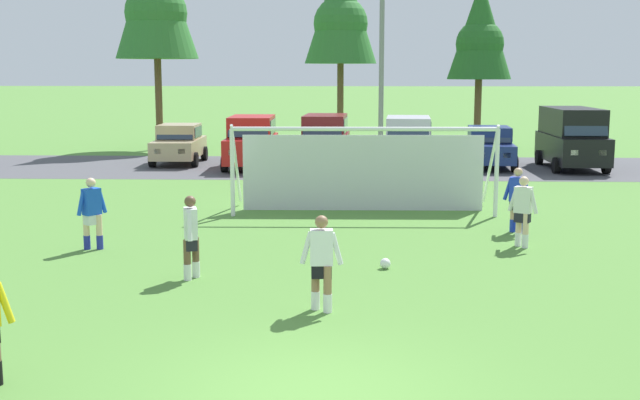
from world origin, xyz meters
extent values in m
plane|color=#518438|center=(0.00, 15.00, 0.00)|extent=(400.00, 400.00, 0.00)
cube|color=#4C4C51|center=(0.00, 24.14, 0.00)|extent=(52.00, 8.40, 0.01)
sphere|color=white|center=(1.16, 6.50, 0.11)|extent=(0.22, 0.22, 0.22)
sphere|color=black|center=(1.16, 6.50, 0.12)|extent=(0.08, 0.08, 0.08)
sphere|color=red|center=(1.23, 6.50, 0.11)|extent=(0.07, 0.07, 0.07)
cylinder|color=white|center=(4.47, 12.59, 1.22)|extent=(0.12, 0.12, 2.44)
cylinder|color=white|center=(-2.85, 12.43, 1.22)|extent=(0.12, 0.12, 2.44)
cylinder|color=white|center=(0.81, 12.51, 2.44)|extent=(7.32, 0.28, 0.12)
cylinder|color=white|center=(4.45, 13.49, 1.34)|extent=(0.13, 1.95, 2.46)
cylinder|color=white|center=(-2.87, 13.33, 1.34)|extent=(0.13, 1.95, 2.46)
cube|color=silver|center=(0.79, 13.51, 1.10)|extent=(6.95, 0.19, 2.20)
cylinder|color=yellow|center=(-3.96, 0.18, 1.08)|extent=(0.24, 0.19, 0.55)
cylinder|color=beige|center=(-5.26, 8.08, 0.40)|extent=(0.14, 0.14, 0.80)
cylinder|color=beige|center=(-5.54, 8.05, 0.40)|extent=(0.14, 0.14, 0.80)
cylinder|color=#232D99|center=(-5.26, 8.08, 0.16)|extent=(0.15, 0.15, 0.32)
cylinder|color=#232D99|center=(-5.54, 8.05, 0.16)|extent=(0.15, 0.15, 0.32)
cube|color=silver|center=(-5.40, 8.07, 0.72)|extent=(0.38, 0.40, 0.28)
cube|color=blue|center=(-5.40, 8.07, 1.10)|extent=(0.42, 0.45, 0.60)
sphere|color=beige|center=(-5.40, 8.07, 1.53)|extent=(0.22, 0.22, 0.22)
cylinder|color=blue|center=(-5.21, 8.24, 1.08)|extent=(0.21, 0.24, 0.55)
cylinder|color=blue|center=(-5.59, 7.89, 1.08)|extent=(0.21, 0.24, 0.55)
cylinder|color=beige|center=(4.45, 8.60, 0.40)|extent=(0.14, 0.14, 0.80)
cylinder|color=beige|center=(4.33, 8.80, 0.40)|extent=(0.14, 0.14, 0.80)
cylinder|color=white|center=(4.45, 8.60, 0.16)|extent=(0.15, 0.15, 0.32)
cylinder|color=white|center=(4.33, 8.80, 0.16)|extent=(0.15, 0.15, 0.32)
cube|color=black|center=(4.39, 8.70, 0.72)|extent=(0.40, 0.36, 0.28)
cube|color=silver|center=(4.39, 8.70, 1.10)|extent=(0.45, 0.39, 0.60)
sphere|color=beige|center=(4.39, 8.70, 1.53)|extent=(0.22, 0.22, 0.22)
cylinder|color=silver|center=(4.59, 8.55, 1.08)|extent=(0.24, 0.19, 0.55)
cylinder|color=silver|center=(4.19, 8.86, 1.08)|extent=(0.24, 0.19, 0.55)
cylinder|color=tan|center=(4.67, 10.27, 0.40)|extent=(0.14, 0.14, 0.80)
cylinder|color=tan|center=(4.53, 10.46, 0.40)|extent=(0.14, 0.14, 0.80)
cylinder|color=#1E38B7|center=(4.67, 10.27, 0.16)|extent=(0.15, 0.15, 0.32)
cylinder|color=#1E38B7|center=(4.53, 10.46, 0.16)|extent=(0.15, 0.15, 0.32)
cube|color=black|center=(4.60, 10.37, 0.72)|extent=(0.40, 0.33, 0.28)
cube|color=#1E38B7|center=(4.60, 10.37, 1.10)|extent=(0.44, 0.36, 0.60)
sphere|color=tan|center=(4.60, 10.37, 1.53)|extent=(0.22, 0.22, 0.22)
cylinder|color=#1E38B7|center=(4.82, 10.24, 1.08)|extent=(0.25, 0.17, 0.55)
cylinder|color=#1E38B7|center=(4.38, 10.50, 1.08)|extent=(0.25, 0.17, 0.55)
cylinder|color=brown|center=(-2.58, 5.67, 0.40)|extent=(0.14, 0.14, 0.80)
cylinder|color=brown|center=(-2.70, 5.43, 0.40)|extent=(0.14, 0.14, 0.80)
cylinder|color=white|center=(-2.58, 5.67, 0.16)|extent=(0.15, 0.15, 0.32)
cylinder|color=white|center=(-2.70, 5.43, 0.16)|extent=(0.15, 0.15, 0.32)
cube|color=black|center=(-2.64, 5.55, 0.72)|extent=(0.30, 0.39, 0.28)
cube|color=white|center=(-2.64, 5.55, 1.10)|extent=(0.33, 0.43, 0.60)
sphere|color=brown|center=(-2.64, 5.55, 1.53)|extent=(0.22, 0.22, 0.22)
cylinder|color=white|center=(-2.67, 5.80, 1.08)|extent=(0.15, 0.25, 0.55)
cylinder|color=white|center=(-2.61, 5.30, 1.08)|extent=(0.15, 0.25, 0.55)
cylinder|color=#936B4C|center=(-0.14, 3.60, 0.40)|extent=(0.14, 0.14, 0.80)
cylinder|color=#936B4C|center=(0.07, 3.44, 0.40)|extent=(0.14, 0.14, 0.80)
cylinder|color=white|center=(-0.14, 3.60, 0.16)|extent=(0.15, 0.15, 0.32)
cylinder|color=white|center=(0.07, 3.44, 0.16)|extent=(0.15, 0.15, 0.32)
cube|color=black|center=(-0.03, 3.52, 0.72)|extent=(0.35, 0.24, 0.28)
cube|color=white|center=(-0.03, 3.52, 1.10)|extent=(0.39, 0.26, 0.60)
sphere|color=#936B4C|center=(-0.03, 3.52, 1.53)|extent=(0.22, 0.22, 0.22)
cylinder|color=white|center=(-0.28, 3.55, 1.08)|extent=(0.23, 0.10, 0.55)
cylinder|color=white|center=(0.22, 3.50, 1.08)|extent=(0.23, 0.10, 0.55)
cube|color=tan|center=(-7.11, 25.17, 0.70)|extent=(1.91, 4.25, 0.76)
cube|color=tan|center=(-7.11, 25.32, 1.40)|extent=(1.71, 2.14, 0.64)
cube|color=#28384C|center=(-7.08, 24.35, 1.38)|extent=(1.54, 0.36, 0.55)
cube|color=#28384C|center=(-6.27, 25.34, 1.40)|extent=(0.09, 1.79, 0.45)
cube|color=white|center=(-6.56, 23.12, 0.75)|extent=(0.28, 0.09, 0.20)
cube|color=white|center=(-7.54, 23.10, 0.75)|extent=(0.28, 0.09, 0.20)
cube|color=#B21414|center=(-6.67, 27.24, 0.75)|extent=(0.28, 0.09, 0.20)
cube|color=#B21414|center=(-7.66, 27.21, 0.75)|extent=(0.28, 0.09, 0.20)
cylinder|color=black|center=(-6.17, 23.89, 0.32)|extent=(0.26, 0.65, 0.64)
cylinder|color=black|center=(-7.97, 23.84, 0.32)|extent=(0.26, 0.65, 0.64)
cylinder|color=black|center=(-6.24, 26.49, 0.32)|extent=(0.26, 0.65, 0.64)
cylinder|color=black|center=(-8.04, 26.45, 0.32)|extent=(0.26, 0.65, 0.64)
cube|color=red|center=(-3.72, 23.69, 0.82)|extent=(1.99, 4.64, 1.00)
cube|color=red|center=(-3.73, 23.89, 1.74)|extent=(1.80, 3.03, 0.84)
cube|color=#28384C|center=(-3.70, 22.47, 1.72)|extent=(1.62, 0.41, 0.71)
cube|color=#28384C|center=(-2.84, 23.91, 1.74)|extent=(0.09, 2.55, 0.59)
cube|color=white|center=(-3.16, 21.44, 0.87)|extent=(0.28, 0.09, 0.20)
cube|color=white|center=(-4.20, 21.42, 0.87)|extent=(0.28, 0.09, 0.20)
cube|color=#B21414|center=(-3.24, 25.96, 0.87)|extent=(0.28, 0.09, 0.20)
cube|color=#B21414|center=(-4.29, 25.94, 0.87)|extent=(0.28, 0.09, 0.20)
cylinder|color=black|center=(-2.75, 22.29, 0.32)|extent=(0.25, 0.64, 0.64)
cylinder|color=black|center=(-4.65, 22.25, 0.32)|extent=(0.25, 0.64, 0.64)
cylinder|color=black|center=(-2.80, 25.14, 0.32)|extent=(0.25, 0.64, 0.64)
cylinder|color=black|center=(-4.70, 25.10, 0.32)|extent=(0.25, 0.64, 0.64)
cube|color=maroon|center=(-0.70, 24.81, 0.82)|extent=(2.12, 4.69, 1.00)
cube|color=maroon|center=(-0.69, 25.01, 1.74)|extent=(1.89, 3.08, 0.84)
cube|color=#28384C|center=(-0.76, 23.59, 1.72)|extent=(1.63, 0.46, 0.71)
cube|color=#28384C|center=(0.19, 24.96, 1.74)|extent=(0.16, 2.55, 0.59)
cube|color=white|center=(-0.29, 22.52, 0.87)|extent=(0.28, 0.09, 0.20)
cube|color=white|center=(-1.33, 22.57, 0.87)|extent=(0.28, 0.09, 0.20)
cube|color=#B21414|center=(-0.07, 27.04, 0.87)|extent=(0.28, 0.09, 0.20)
cube|color=#B21414|center=(-1.11, 27.09, 0.87)|extent=(0.28, 0.09, 0.20)
cylinder|color=black|center=(0.18, 23.34, 0.32)|extent=(0.27, 0.65, 0.64)
cylinder|color=black|center=(-1.72, 23.43, 0.32)|extent=(0.27, 0.65, 0.64)
cylinder|color=black|center=(0.32, 26.18, 0.32)|extent=(0.27, 0.65, 0.64)
cylinder|color=black|center=(-1.58, 26.28, 0.32)|extent=(0.27, 0.65, 0.64)
cube|color=#B2B2BC|center=(2.77, 23.38, 0.82)|extent=(2.20, 4.71, 1.00)
cube|color=#B2B2BC|center=(2.78, 23.58, 1.74)|extent=(1.94, 3.11, 0.84)
cube|color=#28384C|center=(2.69, 22.16, 1.72)|extent=(1.64, 0.48, 0.71)
cube|color=#28384C|center=(3.66, 23.52, 1.74)|extent=(0.21, 2.55, 0.59)
cube|color=white|center=(3.14, 21.09, 0.87)|extent=(0.28, 0.10, 0.20)
cube|color=white|center=(2.10, 21.16, 0.87)|extent=(0.28, 0.10, 0.20)
cube|color=#B21414|center=(3.43, 25.60, 0.87)|extent=(0.28, 0.10, 0.20)
cube|color=#B21414|center=(2.39, 25.67, 0.87)|extent=(0.28, 0.10, 0.20)
cylinder|color=black|center=(3.62, 21.90, 0.32)|extent=(0.28, 0.65, 0.64)
cylinder|color=black|center=(1.73, 22.02, 0.32)|extent=(0.28, 0.65, 0.64)
cylinder|color=black|center=(3.81, 24.74, 0.32)|extent=(0.28, 0.65, 0.64)
cylinder|color=black|center=(1.91, 24.87, 0.32)|extent=(0.28, 0.65, 0.64)
cube|color=navy|center=(6.22, 24.17, 0.70)|extent=(2.10, 4.32, 0.76)
cube|color=navy|center=(6.23, 24.31, 1.40)|extent=(1.80, 2.21, 0.64)
cube|color=#28384C|center=(6.16, 23.35, 1.38)|extent=(1.55, 0.43, 0.55)
cube|color=#28384C|center=(7.06, 24.25, 1.40)|extent=(0.17, 1.78, 0.45)
cube|color=white|center=(6.56, 22.07, 0.75)|extent=(0.29, 0.10, 0.20)
cube|color=white|center=(5.58, 22.15, 0.75)|extent=(0.29, 0.10, 0.20)
cube|color=#B21414|center=(6.86, 26.18, 0.75)|extent=(0.29, 0.10, 0.20)
cube|color=#B21414|center=(5.87, 26.26, 0.75)|extent=(0.29, 0.10, 0.20)
cylinder|color=black|center=(7.02, 22.80, 0.32)|extent=(0.29, 0.66, 0.64)
cylinder|color=black|center=(5.23, 22.93, 0.32)|extent=(0.29, 0.66, 0.64)
cylinder|color=black|center=(7.21, 25.40, 0.32)|extent=(0.29, 0.66, 0.64)
cylinder|color=black|center=(5.42, 25.53, 0.32)|extent=(0.29, 0.66, 0.64)
cube|color=black|center=(9.56, 23.85, 0.87)|extent=(1.96, 4.80, 1.10)
cube|color=black|center=(9.56, 24.05, 1.97)|extent=(1.81, 4.10, 1.10)
cube|color=#28384C|center=(9.56, 22.08, 1.95)|extent=(1.67, 0.46, 0.91)
cube|color=#28384C|center=(10.47, 24.05, 1.97)|extent=(0.04, 3.49, 0.77)
cube|color=white|center=(10.09, 21.49, 0.92)|extent=(0.28, 0.08, 0.20)
cube|color=white|center=(9.02, 21.49, 0.92)|extent=(0.28, 0.08, 0.20)
cube|color=#B21414|center=(10.10, 26.21, 0.92)|extent=(0.28, 0.08, 0.20)
cube|color=#B21414|center=(9.02, 26.21, 0.92)|extent=(0.28, 0.08, 0.20)
cylinder|color=black|center=(10.54, 22.36, 0.32)|extent=(0.24, 0.64, 0.64)
cylinder|color=black|center=(8.58, 22.36, 0.32)|extent=(0.24, 0.64, 0.64)
cylinder|color=black|center=(10.54, 25.34, 0.32)|extent=(0.24, 0.64, 0.64)
cylinder|color=black|center=(8.58, 25.34, 0.32)|extent=(0.24, 0.64, 0.64)
cylinder|color=brown|center=(-9.49, 31.61, 2.33)|extent=(0.36, 0.36, 4.65)
sphere|color=#2D702D|center=(-9.49, 31.61, 6.93)|extent=(3.14, 3.14, 3.14)
cylinder|color=brown|center=(-0.20, 35.70, 2.22)|extent=(0.36, 0.36, 4.45)
cone|color=#2D702D|center=(-0.20, 35.70, 7.56)|extent=(4.00, 4.00, 6.22)
sphere|color=#2D702D|center=(-0.20, 35.70, 6.62)|extent=(3.00, 3.00, 3.00)
cylinder|color=brown|center=(6.94, 32.21, 1.81)|extent=(0.36, 0.36, 3.61)
cone|color=#236023|center=(6.94, 32.21, 6.14)|extent=(3.25, 3.25, 5.06)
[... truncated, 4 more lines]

